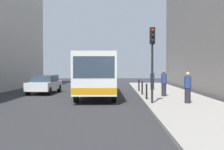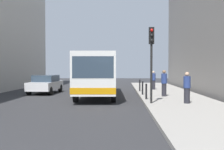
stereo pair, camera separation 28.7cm
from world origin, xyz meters
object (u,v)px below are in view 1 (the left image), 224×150
at_px(traffic_light, 152,50).
at_px(car_beside_bus, 45,84).
at_px(bollard_near, 147,91).
at_px(pedestrian_far_sidewalk, 152,80).
at_px(bus, 97,72).
at_px(bollard_far, 139,85).
at_px(pedestrian_near_signal, 188,88).
at_px(bollard_mid, 142,88).
at_px(pedestrian_mid_sidewalk, 164,83).

bearing_deg(traffic_light, car_beside_bus, 136.85).
height_order(bollard_near, pedestrian_far_sidewalk, pedestrian_far_sidewalk).
bearing_deg(bollard_near, pedestrian_far_sidewalk, 80.34).
bearing_deg(bollard_near, traffic_light, -87.05).
distance_m(bus, bollard_far, 4.21).
distance_m(pedestrian_near_signal, pedestrian_far_sidewalk, 9.75).
bearing_deg(car_beside_bus, pedestrian_far_sidewalk, -162.43).
bearing_deg(bollard_mid, car_beside_bus, 163.03).
height_order(bollard_far, pedestrian_mid_sidewalk, pedestrian_mid_sidewalk).
bearing_deg(bollard_near, bollard_mid, 90.00).
xyz_separation_m(bus, bollard_mid, (3.29, -0.61, -1.10)).
bearing_deg(bollard_far, pedestrian_near_signal, -75.67).
relative_size(bollard_near, pedestrian_mid_sidewalk, 0.54).
height_order(bollard_far, pedestrian_near_signal, pedestrian_near_signal).
distance_m(traffic_light, pedestrian_far_sidewalk, 10.03).
height_order(bollard_near, pedestrian_mid_sidewalk, pedestrian_mid_sidewalk).
bearing_deg(pedestrian_mid_sidewalk, pedestrian_far_sidewalk, -172.21).
relative_size(traffic_light, bollard_mid, 4.32).
height_order(pedestrian_mid_sidewalk, pedestrian_far_sidewalk, pedestrian_mid_sidewalk).
bearing_deg(car_beside_bus, pedestrian_near_signal, 145.36).
xyz_separation_m(bollard_near, pedestrian_far_sidewalk, (1.33, 7.80, 0.35)).
distance_m(traffic_light, bollard_near, 3.07).
relative_size(car_beside_bus, pedestrian_near_signal, 2.64).
bearing_deg(bollard_far, pedestrian_far_sidewalk, 53.77).
xyz_separation_m(bollard_mid, pedestrian_far_sidewalk, (1.33, 4.81, 0.35)).
bearing_deg(bollard_far, bus, -144.03).
xyz_separation_m(car_beside_bus, bollard_near, (7.66, -5.33, -0.16)).
xyz_separation_m(traffic_light, bollard_mid, (-0.10, 4.94, -2.38)).
bearing_deg(pedestrian_near_signal, bollard_far, 53.01).
bearing_deg(bollard_near, car_beside_bus, 145.15).
distance_m(car_beside_bus, bollard_mid, 8.01).
bearing_deg(pedestrian_mid_sidewalk, bus, -103.53).
height_order(bus, pedestrian_mid_sidewalk, bus).
bearing_deg(pedestrian_mid_sidewalk, bollard_mid, -123.36).
bearing_deg(bus, bollard_mid, 167.23).
relative_size(traffic_light, pedestrian_near_signal, 2.42).
bearing_deg(pedestrian_far_sidewalk, bollard_near, -139.35).
distance_m(car_beside_bus, pedestrian_mid_sidewalk, 9.68).
distance_m(bus, bollard_near, 5.00).
bearing_deg(pedestrian_near_signal, traffic_light, 129.31).
distance_m(bus, car_beside_bus, 4.79).
bearing_deg(bollard_mid, pedestrian_near_signal, -67.65).
bearing_deg(bollard_mid, bollard_far, 90.00).
relative_size(bollard_mid, pedestrian_far_sidewalk, 0.57).
distance_m(car_beside_bus, bollard_far, 7.69).
height_order(traffic_light, bollard_near, traffic_light).
height_order(bollard_near, bollard_mid, same).
bearing_deg(traffic_light, bollard_near, 92.95).
bearing_deg(pedestrian_mid_sidewalk, pedestrian_near_signal, 17.57).
distance_m(bollard_mid, pedestrian_far_sidewalk, 5.00).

